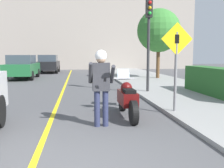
{
  "coord_description": "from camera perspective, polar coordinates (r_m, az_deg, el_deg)",
  "views": [
    {
      "loc": [
        0.12,
        -3.41,
        1.7
      ],
      "look_at": [
        1.05,
        3.38,
        0.9
      ],
      "focal_mm": 40.0,
      "sensor_mm": 36.0,
      "label": 1
    }
  ],
  "objects": [
    {
      "name": "person_biker",
      "position": [
        5.84,
        -2.5,
        1.05
      ],
      "size": [
        0.59,
        0.49,
        1.82
      ],
      "color": "#282D4C",
      "rests_on": "ground"
    },
    {
      "name": "building_backdrop",
      "position": [
        29.6,
        -8.2,
        13.04
      ],
      "size": [
        28.0,
        1.2,
        9.98
      ],
      "color": "gray",
      "rests_on": "ground"
    },
    {
      "name": "sidewalk_curb",
      "position": [
        8.92,
        24.1,
        -4.54
      ],
      "size": [
        4.4,
        44.0,
        0.1
      ],
      "color": "gray",
      "rests_on": "ground"
    },
    {
      "name": "traffic_light",
      "position": [
        11.04,
        8.4,
        12.5
      ],
      "size": [
        0.26,
        0.3,
        3.94
      ],
      "color": "#2D2D30",
      "rests_on": "sidewalk_curb"
    },
    {
      "name": "road_center_line",
      "position": [
        9.59,
        -11.99,
        -3.62
      ],
      "size": [
        0.12,
        36.0,
        0.01
      ],
      "color": "yellow",
      "rests_on": "ground"
    },
    {
      "name": "hedge_row",
      "position": [
        10.73,
        22.97,
        0.53
      ],
      "size": [
        0.9,
        4.08,
        1.09
      ],
      "color": "#286028",
      "rests_on": "sidewalk_curb"
    },
    {
      "name": "parked_car_green",
      "position": [
        18.67,
        -19.81,
        3.73
      ],
      "size": [
        1.88,
        4.2,
        1.68
      ],
      "color": "black",
      "rests_on": "ground"
    },
    {
      "name": "motorcycle",
      "position": [
        6.84,
        3.5,
        -3.44
      ],
      "size": [
        0.62,
        2.17,
        1.29
      ],
      "color": "black",
      "rests_on": "ground"
    },
    {
      "name": "street_tree",
      "position": [
        17.57,
        10.62,
        11.88
      ],
      "size": [
        2.93,
        2.93,
        4.69
      ],
      "color": "brown",
      "rests_on": "sidewalk_curb"
    },
    {
      "name": "crossing_sign",
      "position": [
        7.24,
        14.46,
        5.68
      ],
      "size": [
        0.91,
        0.08,
        2.49
      ],
      "color": "slate",
      "rests_on": "sidewalk_curb"
    },
    {
      "name": "parked_car_black",
      "position": [
        24.37,
        -14.31,
        4.53
      ],
      "size": [
        1.88,
        4.2,
        1.68
      ],
      "color": "black",
      "rests_on": "ground"
    }
  ]
}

